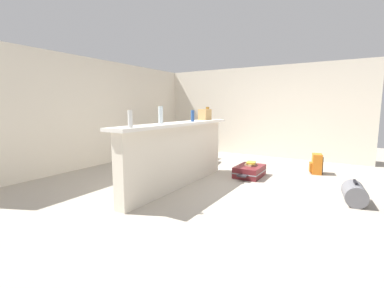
# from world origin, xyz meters

# --- Properties ---
(ground_plane) EXTENTS (13.00, 13.00, 0.05)m
(ground_plane) POSITION_xyz_m (0.00, 0.00, -0.03)
(ground_plane) COLOR #ADA393
(wall_back) EXTENTS (6.60, 0.10, 2.50)m
(wall_back) POSITION_xyz_m (0.00, 3.05, 1.25)
(wall_back) COLOR silver
(wall_back) RESTS_ON ground_plane
(wall_right) EXTENTS (0.10, 6.00, 2.50)m
(wall_right) POSITION_xyz_m (3.05, 0.30, 1.25)
(wall_right) COLOR silver
(wall_right) RESTS_ON ground_plane
(partition_half_wall) EXTENTS (2.80, 0.20, 1.08)m
(partition_half_wall) POSITION_xyz_m (-0.66, 0.38, 0.54)
(partition_half_wall) COLOR silver
(partition_half_wall) RESTS_ON ground_plane
(bar_countertop) EXTENTS (2.96, 0.40, 0.05)m
(bar_countertop) POSITION_xyz_m (-0.66, 0.38, 1.11)
(bar_countertop) COLOR white
(bar_countertop) RESTS_ON partition_half_wall
(bottle_white) EXTENTS (0.06, 0.06, 0.23)m
(bottle_white) POSITION_xyz_m (-1.89, 0.30, 1.24)
(bottle_white) COLOR silver
(bottle_white) RESTS_ON bar_countertop
(bottle_clear) EXTENTS (0.07, 0.07, 0.28)m
(bottle_clear) POSITION_xyz_m (-1.05, 0.45, 1.27)
(bottle_clear) COLOR silver
(bottle_clear) RESTS_ON bar_countertop
(bottle_blue) EXTENTS (0.06, 0.06, 0.21)m
(bottle_blue) POSITION_xyz_m (-0.28, 0.32, 1.23)
(bottle_blue) COLOR #284C89
(bottle_blue) RESTS_ON bar_countertop
(bottle_amber) EXTENTS (0.07, 0.07, 0.26)m
(bottle_amber) POSITION_xyz_m (0.58, 0.47, 1.26)
(bottle_amber) COLOR #9E661E
(bottle_amber) RESTS_ON bar_countertop
(grocery_bag) EXTENTS (0.26, 0.18, 0.22)m
(grocery_bag) POSITION_xyz_m (0.38, 0.42, 1.24)
(grocery_bag) COLOR tan
(grocery_bag) RESTS_ON bar_countertop
(dining_table) EXTENTS (1.10, 0.80, 0.74)m
(dining_table) POSITION_xyz_m (1.29, 1.65, 0.65)
(dining_table) COLOR #332319
(dining_table) RESTS_ON ground_plane
(dining_chair_near_partition) EXTENTS (0.48, 0.48, 0.93)m
(dining_chair_near_partition) POSITION_xyz_m (1.25, 1.12, 0.52)
(dining_chair_near_partition) COLOR black
(dining_chair_near_partition) RESTS_ON ground_plane
(suitcase_flat_maroon) EXTENTS (0.83, 0.49, 0.22)m
(suitcase_flat_maroon) POSITION_xyz_m (0.63, -0.47, 0.11)
(suitcase_flat_maroon) COLOR maroon
(suitcase_flat_maroon) RESTS_ON ground_plane
(duffel_bag_grey) EXTENTS (0.52, 0.36, 0.34)m
(duffel_bag_grey) POSITION_xyz_m (-0.03, -2.29, 0.15)
(duffel_bag_grey) COLOR slate
(duffel_bag_grey) RESTS_ON ground_plane
(backpack_orange) EXTENTS (0.31, 0.29, 0.42)m
(backpack_orange) POSITION_xyz_m (1.59, -1.59, 0.20)
(backpack_orange) COLOR orange
(backpack_orange) RESTS_ON ground_plane
(book_stack) EXTENTS (0.26, 0.21, 0.08)m
(book_stack) POSITION_xyz_m (0.68, -0.48, 0.26)
(book_stack) COLOR tan
(book_stack) RESTS_ON suitcase_flat_maroon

